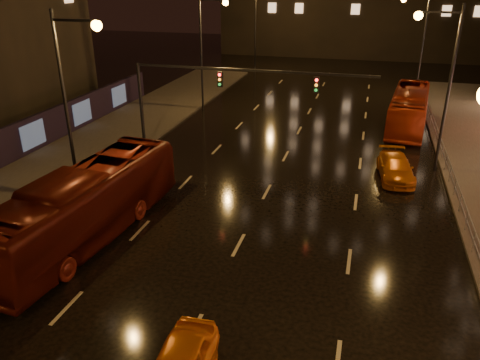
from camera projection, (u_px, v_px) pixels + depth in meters
The scene contains 7 objects.
ground at pixel (280, 167), 30.38m from camera, with size 140.00×140.00×0.00m, color black.
sidewalk_left at pixel (53, 173), 29.25m from camera, with size 7.00×70.00×0.15m, color #38332D.
traffic_signal at pixel (204, 90), 29.71m from camera, with size 15.31×0.32×6.20m.
railing_right at pixel (456, 183), 25.75m from camera, with size 0.05×56.00×1.00m.
bus_red at pixel (86, 205), 21.56m from camera, with size 2.84×12.13×3.38m, color #52130B.
bus_curb at pixel (409, 109), 37.58m from camera, with size 2.61×11.13×3.10m, color #98260F.
taxi_far at pixel (396, 168), 28.43m from camera, with size 1.90×4.67×1.36m, color #BB5C11.
Camera 1 is at (5.02, -7.84, 11.42)m, focal length 35.00 mm.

